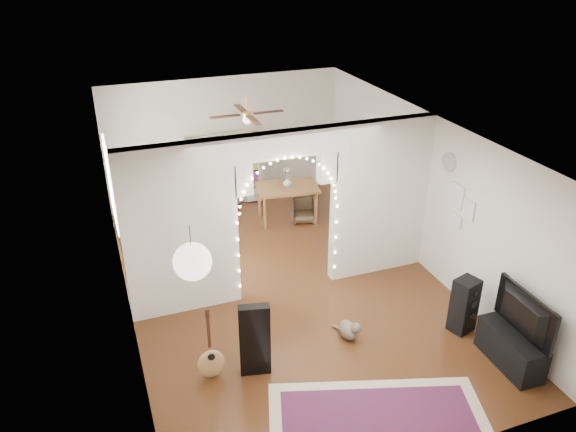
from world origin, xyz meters
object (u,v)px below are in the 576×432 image
object	(u,v)px
floor_speaker	(464,305)
dining_chair_left	(195,230)
media_console	(511,349)
dining_chair_right	(303,210)
acoustic_guitar	(210,353)
bookcase	(224,170)
dining_table	(287,190)

from	to	relation	value
floor_speaker	dining_chair_left	distance (m)	5.06
media_console	dining_chair_right	distance (m)	5.08
acoustic_guitar	floor_speaker	distance (m)	3.71
dining_chair_left	dining_chair_right	bearing A→B (deg)	-5.06
floor_speaker	bookcase	bearing A→B (deg)	94.54
floor_speaker	acoustic_guitar	bearing A→B (deg)	158.53
dining_chair_right	media_console	bearing A→B (deg)	-60.80
dining_chair_left	dining_chair_right	distance (m)	2.27
floor_speaker	bookcase	size ratio (longest dim) A/B	0.55
acoustic_guitar	floor_speaker	xyz separation A→B (m)	(3.70, -0.29, 0.02)
media_console	floor_speaker	bearing A→B (deg)	102.32
bookcase	dining_chair_left	bearing A→B (deg)	-145.22
media_console	bookcase	xyz separation A→B (m)	(-2.31, 6.31, 0.53)
acoustic_guitar	dining_table	bearing A→B (deg)	63.44
floor_speaker	bookcase	xyz separation A→B (m)	(-2.15, 5.46, 0.35)
media_console	dining_table	size ratio (longest dim) A/B	0.77
floor_speaker	dining_chair_right	world-z (taller)	floor_speaker
dining_table	media_console	bearing A→B (deg)	-67.27
dining_table	floor_speaker	bearing A→B (deg)	-66.48
acoustic_guitar	bookcase	size ratio (longest dim) A/B	0.59
media_console	dining_chair_left	bearing A→B (deg)	125.98
bookcase	dining_chair_right	distance (m)	1.94
dining_chair_left	dining_chair_right	size ratio (longest dim) A/B	1.22
acoustic_guitar	bookcase	xyz separation A→B (m)	(1.55, 5.17, 0.38)
media_console	bookcase	world-z (taller)	bookcase
bookcase	media_console	bearing A→B (deg)	-91.72
dining_chair_right	acoustic_guitar	bearing A→B (deg)	-108.95
dining_chair_left	bookcase	bearing A→B (deg)	47.73
dining_table	dining_chair_left	world-z (taller)	dining_table
dining_chair_right	bookcase	bearing A→B (deg)	151.27
bookcase	dining_table	bearing A→B (deg)	-73.25
floor_speaker	dining_chair_left	size ratio (longest dim) A/B	1.42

